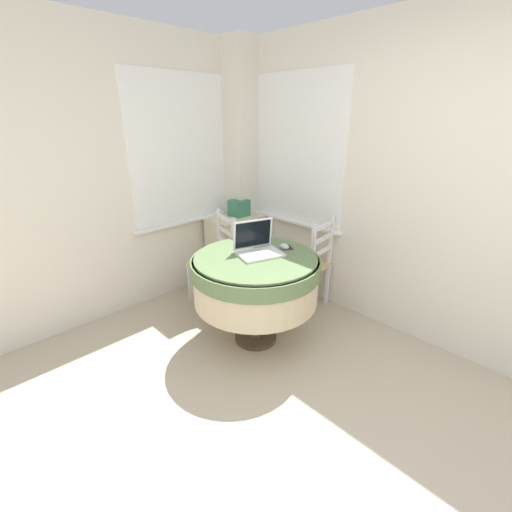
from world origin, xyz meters
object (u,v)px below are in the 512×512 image
Objects in this scene: laptop at (258,247)px; computer_mouse at (284,246)px; round_dining_table at (256,276)px; storage_box at (239,208)px; dining_chair_near_right_window at (309,265)px; corner_cabinet at (236,248)px; dining_chair_near_back_window at (215,262)px; cell_phone at (288,247)px.

laptop is 4.63× the size of computer_mouse.
round_dining_table is 1.29m from storage_box.
dining_chair_near_right_window is 1.00m from corner_cabinet.
laptop is 2.09× the size of storage_box.
dining_chair_near_right_window is at bearing 2.91° from round_dining_table.
dining_chair_near_right_window is (0.61, -0.70, 0.00)m from dining_chair_near_back_window.
laptop is (0.06, 0.04, 0.23)m from round_dining_table.
corner_cabinet is at bearing 56.47° from round_dining_table.
dining_chair_near_back_window is 0.77m from storage_box.
storage_box is at bearing 55.51° from laptop.
laptop reaches higher than computer_mouse.
storage_box is at bearing 67.11° from computer_mouse.
cell_phone is at bearing -7.44° from computer_mouse.
corner_cabinet is (0.69, 1.04, -0.22)m from round_dining_table.
laptop is 3.47× the size of cell_phone.
storage_box is at bearing 54.30° from round_dining_table.
dining_chair_near_right_window reaches higher than corner_cabinet.
round_dining_table is 0.77m from dining_chair_near_right_window.
computer_mouse is 0.45× the size of storage_box.
round_dining_table is 0.77m from dining_chair_near_back_window.
dining_chair_near_right_window is 1.23× the size of corner_cabinet.
corner_cabinet is 0.47m from storage_box.
dining_chair_near_back_window is (-0.13, 0.79, -0.35)m from computer_mouse.
round_dining_table is at bearing -125.70° from storage_box.
corner_cabinet is at bearing 69.68° from computer_mouse.
dining_chair_near_back_window is 4.78× the size of storage_box.
dining_chair_near_back_window is 0.92m from dining_chair_near_right_window.
storage_box is at bearing -5.68° from corner_cabinet.
cell_phone is 0.13× the size of dining_chair_near_right_window.
computer_mouse is at bearing -110.32° from corner_cabinet.
round_dining_table is at bearing 170.18° from computer_mouse.
dining_chair_near_right_window reaches higher than cell_phone.
cell_phone is at bearing -108.07° from corner_cabinet.
laptop reaches higher than corner_cabinet.
laptop is at bearing -122.17° from corner_cabinet.
cell_phone is (0.05, -0.01, -0.02)m from computer_mouse.
round_dining_table is 5.26× the size of storage_box.
cell_phone is at bearing -9.49° from round_dining_table.
laptop is 0.24m from computer_mouse.
dining_chair_near_right_window reaches higher than computer_mouse.
cell_phone is 0.55m from dining_chair_near_right_window.
cell_phone is (0.27, -0.09, -0.05)m from laptop.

